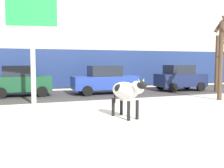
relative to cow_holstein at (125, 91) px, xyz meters
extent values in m
plane|color=silver|center=(0.49, 0.01, -1.00)|extent=(120.00, 120.00, 0.00)
cube|color=#423F3F|center=(0.49, 7.52, -1.00)|extent=(60.00, 5.60, 0.01)
cube|color=beige|center=(0.49, 13.42, 5.50)|extent=(44.00, 6.00, 13.00)
cube|color=navy|center=(0.49, 10.37, 0.60)|extent=(43.12, 0.10, 2.80)
ellipsoid|color=silver|center=(0.00, 0.06, 0.02)|extent=(0.90, 1.50, 0.64)
ellipsoid|color=black|center=(-0.18, 0.12, 0.07)|extent=(0.40, 0.61, 0.40)
cylinder|color=black|center=(0.30, -0.38, -0.65)|extent=(0.12, 0.12, 0.70)
cylinder|color=black|center=(-0.08, -0.46, -0.65)|extent=(0.12, 0.12, 0.70)
cylinder|color=black|center=(0.08, 0.58, -0.65)|extent=(0.12, 0.12, 0.70)
cylinder|color=black|center=(-0.30, 0.49, -0.65)|extent=(0.12, 0.12, 0.70)
cylinder|color=silver|center=(0.17, -0.67, 0.20)|extent=(0.36, 0.52, 0.44)
ellipsoid|color=black|center=(0.22, -0.89, 0.30)|extent=(0.33, 0.48, 0.28)
cone|color=beige|center=(0.32, -0.82, 0.46)|extent=(0.12, 0.08, 0.15)
cone|color=beige|center=(0.11, -0.87, 0.46)|extent=(0.12, 0.08, 0.15)
cylinder|color=black|center=(-0.15, 0.71, -0.23)|extent=(0.06, 0.06, 0.60)
ellipsoid|color=beige|center=(-0.04, 0.23, -0.28)|extent=(0.30, 0.33, 0.20)
cylinder|color=silver|center=(-2.95, 4.55, 0.90)|extent=(0.24, 0.24, 3.80)
cube|color=silver|center=(-2.95, 4.55, 3.65)|extent=(2.51, 0.66, 1.82)
cube|color=green|center=(-2.95, 4.52, 3.65)|extent=(2.39, 0.60, 1.70)
cube|color=#194C2D|center=(-3.40, 8.03, -0.23)|extent=(3.55, 1.81, 0.90)
cube|color=#1E232D|center=(-3.55, 8.03, 0.54)|extent=(1.85, 1.55, 0.64)
cylinder|color=black|center=(-2.24, 8.84, -0.68)|extent=(0.65, 0.24, 0.64)
cylinder|color=black|center=(-2.29, 7.14, -0.68)|extent=(0.65, 0.24, 0.64)
cylinder|color=black|center=(-4.51, 8.91, -0.68)|extent=(0.65, 0.24, 0.64)
cylinder|color=black|center=(-4.57, 7.21, -0.68)|extent=(0.65, 0.24, 0.64)
cube|color=#233D9E|center=(1.72, 7.35, -0.26)|extent=(4.25, 1.89, 0.84)
cube|color=#1E232D|center=(1.72, 7.35, 0.50)|extent=(2.05, 1.61, 0.68)
cylinder|color=black|center=(3.11, 8.19, -0.68)|extent=(0.65, 0.24, 0.64)
cylinder|color=black|center=(3.06, 6.43, -0.68)|extent=(0.65, 0.24, 0.64)
cylinder|color=black|center=(0.38, 8.27, -0.68)|extent=(0.65, 0.24, 0.64)
cylinder|color=black|center=(0.33, 6.51, -0.68)|extent=(0.65, 0.24, 0.64)
cube|color=#19234C|center=(7.49, 7.17, -0.23)|extent=(3.55, 1.81, 0.90)
cube|color=#1E232D|center=(7.34, 7.17, 0.54)|extent=(1.85, 1.55, 0.64)
cylinder|color=black|center=(8.65, 7.98, -0.68)|extent=(0.65, 0.24, 0.64)
cylinder|color=black|center=(8.60, 6.28, -0.68)|extent=(0.65, 0.24, 0.64)
cylinder|color=black|center=(6.38, 8.05, -0.68)|extent=(0.65, 0.24, 0.64)
cylinder|color=black|center=(6.33, 6.35, -0.68)|extent=(0.65, 0.24, 0.64)
cylinder|color=#282833|center=(-1.78, 10.69, -0.56)|extent=(0.24, 0.24, 0.88)
cube|color=brown|center=(-1.78, 10.69, 0.20)|extent=(0.36, 0.22, 0.64)
sphere|color=tan|center=(-1.78, 10.69, 0.63)|extent=(0.20, 0.20, 0.20)
cylinder|color=#4C3828|center=(9.44, 5.70, 0.95)|extent=(0.26, 0.26, 3.91)
cylinder|color=#4C3828|center=(9.77, 5.54, 1.56)|extent=(0.46, 0.75, 0.52)
cylinder|color=#4C3828|center=(9.88, 5.63, 2.76)|extent=(0.28, 0.97, 1.16)
cylinder|color=#4C3828|center=(9.72, 5.78, 2.39)|extent=(0.29, 0.67, 0.68)
cylinder|color=#4C3828|center=(9.90, 5.60, 2.41)|extent=(0.34, 0.99, 0.62)
cylinder|color=#4C3828|center=(6.70, 2.44, 1.12)|extent=(0.25, 0.25, 4.25)
cylinder|color=#4C3828|center=(7.02, 2.66, 3.27)|extent=(0.59, 0.78, 1.15)
cylinder|color=#4C3828|center=(6.72, 2.69, 3.05)|extent=(0.59, 0.14, 0.72)
camera|label=1|loc=(-3.88, -8.85, 1.09)|focal=42.08mm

